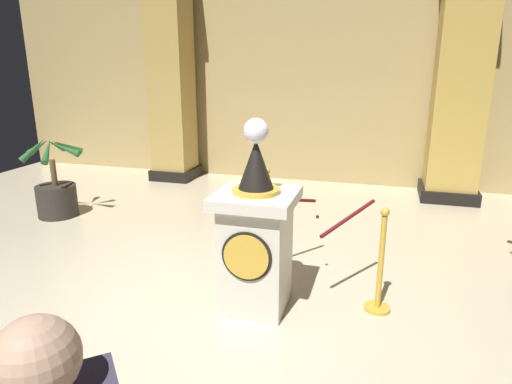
{
  "coord_description": "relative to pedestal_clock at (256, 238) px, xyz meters",
  "views": [
    {
      "loc": [
        1.4,
        -3.17,
        2.18
      ],
      "look_at": [
        0.37,
        0.41,
        1.11
      ],
      "focal_mm": 31.42,
      "sensor_mm": 36.0,
      "label": 1
    }
  ],
  "objects": [
    {
      "name": "column_left",
      "position": [
        -2.86,
        4.23,
        1.26
      ],
      "size": [
        0.82,
        0.82,
        3.91
      ],
      "color": "black",
      "rests_on": "ground_plane"
    },
    {
      "name": "back_wall",
      "position": [
        -0.37,
        4.82,
        1.35
      ],
      "size": [
        12.29,
        0.16,
        4.07
      ],
      "primitive_type": "cube",
      "color": "tan",
      "rests_on": "ground_plane"
    },
    {
      "name": "potted_palm_left",
      "position": [
        -3.52,
        1.66,
        -0.33
      ],
      "size": [
        0.9,
        0.82,
        1.21
      ],
      "color": "#2D2823",
      "rests_on": "ground_plane"
    },
    {
      "name": "column_right",
      "position": [
        2.12,
        4.23,
        1.26
      ],
      "size": [
        0.93,
        0.93,
        3.91
      ],
      "color": "black",
      "rests_on": "ground_plane"
    },
    {
      "name": "ground_plane",
      "position": [
        -0.37,
        -0.41,
        -0.68
      ],
      "size": [
        12.29,
        12.29,
        0.0
      ],
      "primitive_type": "plane",
      "color": "beige"
    },
    {
      "name": "stanchion_far",
      "position": [
        -0.19,
        1.08,
        -0.3
      ],
      "size": [
        0.24,
        0.24,
        1.08
      ],
      "color": "gold",
      "rests_on": "ground_plane"
    },
    {
      "name": "velvet_rope",
      "position": [
        0.45,
        0.66,
        0.1
      ],
      "size": [
        1.09,
        1.08,
        0.22
      ],
      "color": "#591419"
    },
    {
      "name": "stanchion_near",
      "position": [
        1.09,
        0.25,
        -0.34
      ],
      "size": [
        0.24,
        0.24,
        0.99
      ],
      "color": "gold",
      "rests_on": "ground_plane"
    },
    {
      "name": "pedestal_clock",
      "position": [
        0.0,
        0.0,
        0.0
      ],
      "size": [
        0.7,
        0.7,
        1.74
      ],
      "color": "beige",
      "rests_on": "ground_plane"
    }
  ]
}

